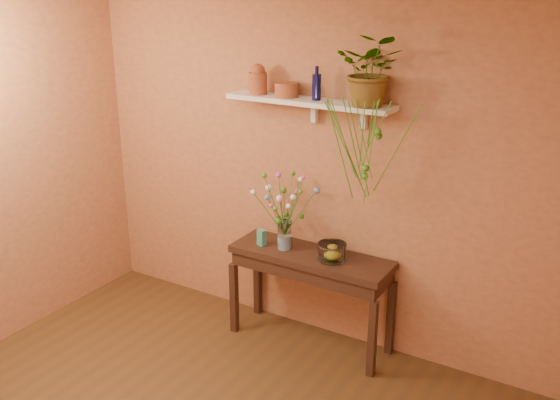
# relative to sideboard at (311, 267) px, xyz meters

# --- Properties ---
(room) EXTENTS (4.04, 4.04, 2.70)m
(room) POSITION_rel_sideboard_xyz_m (-0.14, -1.78, 0.69)
(room) COLOR #503318
(room) RESTS_ON ground
(sideboard) EXTENTS (1.27, 0.41, 0.77)m
(sideboard) POSITION_rel_sideboard_xyz_m (0.00, 0.00, 0.00)
(sideboard) COLOR #3A2118
(sideboard) RESTS_ON ground
(wall_shelf) EXTENTS (1.30, 0.24, 0.19)m
(wall_shelf) POSITION_rel_sideboard_xyz_m (-0.08, 0.10, 1.26)
(wall_shelf) COLOR white
(wall_shelf) RESTS_ON room
(terracotta_jug) EXTENTS (0.16, 0.16, 0.23)m
(terracotta_jug) POSITION_rel_sideboard_xyz_m (-0.52, 0.08, 1.39)
(terracotta_jug) COLOR #A95333
(terracotta_jug) RESTS_ON wall_shelf
(terracotta_pot) EXTENTS (0.22, 0.22, 0.11)m
(terracotta_pot) POSITION_rel_sideboard_xyz_m (-0.28, 0.09, 1.33)
(terracotta_pot) COLOR #A95333
(terracotta_pot) RESTS_ON wall_shelf
(blue_bottle) EXTENTS (0.07, 0.07, 0.24)m
(blue_bottle) POSITION_rel_sideboard_xyz_m (-0.03, 0.10, 1.38)
(blue_bottle) COLOR #0C0B38
(blue_bottle) RESTS_ON wall_shelf
(spider_plant) EXTENTS (0.49, 0.44, 0.49)m
(spider_plant) POSITION_rel_sideboard_xyz_m (0.40, 0.07, 1.52)
(spider_plant) COLOR #397919
(spider_plant) RESTS_ON wall_shelf
(plant_fronds) EXTENTS (0.61, 0.35, 0.76)m
(plant_fronds) POSITION_rel_sideboard_xyz_m (0.44, -0.08, 1.02)
(plant_fronds) COLOR #397919
(plant_fronds) RESTS_ON wall_shelf
(glass_vase) EXTENTS (0.11, 0.11, 0.23)m
(glass_vase) POSITION_rel_sideboard_xyz_m (-0.22, -0.02, 0.21)
(glass_vase) COLOR white
(glass_vase) RESTS_ON sideboard
(bouquet) EXTENTS (0.46, 0.37, 0.49)m
(bouquet) POSITION_rel_sideboard_xyz_m (-0.25, -0.01, 0.51)
(bouquet) COLOR #386B28
(bouquet) RESTS_ON glass_vase
(glass_bowl) EXTENTS (0.22, 0.22, 0.13)m
(glass_bowl) POSITION_rel_sideboard_xyz_m (0.19, -0.02, 0.17)
(glass_bowl) COLOR white
(glass_bowl) RESTS_ON sideboard
(lemon) EXTENTS (0.08, 0.08, 0.08)m
(lemon) POSITION_rel_sideboard_xyz_m (0.18, -0.00, 0.16)
(lemon) COLOR yellow
(lemon) RESTS_ON glass_bowl
(carton) EXTENTS (0.07, 0.06, 0.13)m
(carton) POSITION_rel_sideboard_xyz_m (-0.41, -0.06, 0.18)
(carton) COLOR teal
(carton) RESTS_ON sideboard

